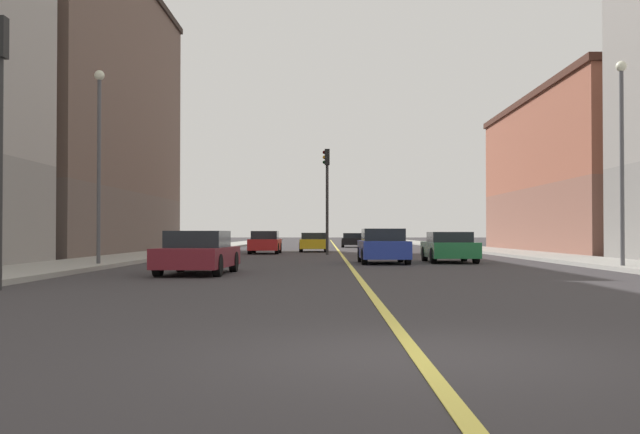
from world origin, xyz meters
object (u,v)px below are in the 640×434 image
building_left_mid (620,174)px  car_black (353,240)px  car_maroon (198,253)px  car_red (265,243)px  car_yellow (314,242)px  street_lamp_left_near (622,141)px  car_blue (383,246)px  street_lamp_right_near (99,146)px  traffic_light_median_far (327,186)px  car_green (449,247)px  building_right_midblock (38,113)px

building_left_mid → car_black: (-16.20, 18.00, -4.32)m
car_maroon → car_red: (0.27, 23.23, 0.02)m
car_maroon → car_yellow: car_maroon is taller
street_lamp_left_near → car_red: bearing=123.2°
car_blue → car_maroon: bearing=-126.5°
car_yellow → car_blue: (3.10, -19.71, 0.07)m
street_lamp_right_near → car_maroon: 7.10m
traffic_light_median_far → car_green: (5.11, -11.48, -3.23)m
building_right_midblock → car_green: building_right_midblock is taller
car_yellow → car_green: bearing=-72.2°
traffic_light_median_far → car_blue: 13.17m
street_lamp_left_near → car_green: street_lamp_left_near is taller
building_left_mid → street_lamp_right_near: bearing=-140.7°
street_lamp_left_near → building_right_midblock: bearing=143.7°
traffic_light_median_far → building_left_mid: bearing=15.8°
building_right_midblock → car_blue: size_ratio=6.04×
car_black → car_green: (2.81, -34.71, 0.04)m
car_red → street_lamp_left_near: bearing=-56.8°
building_left_mid → traffic_light_median_far: bearing=-164.2°
building_right_midblock → car_yellow: bearing=20.1°
building_left_mid → street_lamp_left_near: 25.09m
building_right_midblock → car_yellow: building_right_midblock is taller
building_right_midblock → car_maroon: size_ratio=5.62×
building_left_mid → car_maroon: bearing=-130.6°
traffic_light_median_far → building_right_midblock: bearing=175.6°
car_black → car_maroon: car_maroon is taller
street_lamp_right_near → car_maroon: (4.23, -4.32, -3.72)m
car_blue → street_lamp_right_near: bearing=-158.8°
traffic_light_median_far → car_yellow: 7.89m
building_right_midblock → car_blue: (19.11, -13.87, -7.57)m
traffic_light_median_far → car_red: 5.39m
building_left_mid → traffic_light_median_far: size_ratio=4.19×
building_right_midblock → car_yellow: (16.00, 5.85, -7.64)m
street_lamp_right_near → car_black: bearing=75.3°
traffic_light_median_far → car_yellow: traffic_light_median_far is taller
car_black → car_green: bearing=-85.4°
building_right_midblock → car_red: size_ratio=6.35×
building_right_midblock → car_maroon: 26.82m
car_yellow → car_red: (-2.81, -4.84, 0.04)m
car_green → car_red: bearing=122.5°
car_black → car_yellow: size_ratio=0.99×
building_right_midblock → car_black: size_ratio=5.83×
building_right_midblock → car_green: 26.53m
car_yellow → car_blue: bearing=-81.1°
car_black → car_yellow: bearing=-101.1°
car_yellow → car_red: bearing=-120.2°
car_maroon → car_red: size_ratio=1.13×
street_lamp_right_near → street_lamp_left_near: bearing=-5.3°
car_maroon → car_yellow: (3.08, 28.07, -0.02)m
building_right_midblock → car_red: building_right_midblock is taller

